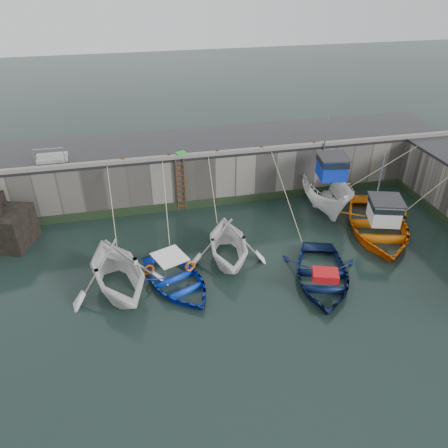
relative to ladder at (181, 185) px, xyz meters
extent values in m
plane|color=black|center=(2.00, -9.91, -1.59)|extent=(120.00, 120.00, 0.00)
cube|color=slate|center=(2.00, 2.59, -0.09)|extent=(30.00, 5.00, 3.00)
cube|color=black|center=(2.00, 2.59, 1.49)|extent=(30.00, 5.00, 0.16)
cube|color=slate|center=(2.00, 0.24, 1.67)|extent=(30.00, 0.30, 0.20)
cube|color=black|center=(2.00, 0.05, -1.34)|extent=(30.00, 0.08, 0.50)
cube|color=black|center=(-9.20, -1.51, -0.64)|extent=(2.96, 2.83, 1.90)
cylinder|color=#3F1E0F|center=(-0.22, 0.01, 0.01)|extent=(0.07, 0.07, 3.20)
cylinder|color=#3F1E0F|center=(0.22, 0.01, 0.01)|extent=(0.07, 0.07, 3.20)
cube|color=#3F1E0F|center=(0.00, -0.01, -1.34)|extent=(0.44, 0.06, 0.05)
cube|color=#3F1E0F|center=(0.00, -0.01, -1.01)|extent=(0.44, 0.06, 0.05)
cube|color=#3F1E0F|center=(0.00, -0.01, -0.68)|extent=(0.44, 0.06, 0.05)
cube|color=#3F1E0F|center=(0.00, -0.01, -0.35)|extent=(0.44, 0.06, 0.05)
cube|color=#3F1E0F|center=(0.00, -0.01, -0.02)|extent=(0.44, 0.06, 0.05)
cube|color=#3F1E0F|center=(0.00, -0.01, 0.31)|extent=(0.44, 0.06, 0.05)
cube|color=#3F1E0F|center=(0.00, -0.01, 0.64)|extent=(0.44, 0.06, 0.05)
cube|color=#3F1E0F|center=(0.00, -0.01, 0.97)|extent=(0.44, 0.06, 0.05)
cube|color=#3F1E0F|center=(0.00, -0.01, 1.30)|extent=(0.44, 0.06, 0.05)
imported|color=silver|center=(-3.74, -6.45, -1.59)|extent=(5.74, 6.24, 2.75)
imported|color=#0C30BA|center=(-1.20, -6.70, -1.59)|extent=(4.76, 5.52, 0.96)
imported|color=white|center=(1.52, -5.27, -1.59)|extent=(4.42, 4.98, 2.42)
imported|color=#0A173F|center=(5.30, -7.87, -1.59)|extent=(5.08, 6.01, 1.06)
imported|color=white|center=(8.36, -1.15, -0.73)|extent=(3.23, 6.53, 2.42)
cube|color=#0C27B9|center=(8.28, -1.75, 1.07)|extent=(1.60, 1.69, 1.20)
cube|color=black|center=(8.28, -1.75, 1.42)|extent=(1.67, 1.75, 0.28)
cube|color=#262628|center=(8.28, -1.75, 1.71)|extent=(1.83, 1.91, 0.08)
cylinder|color=#A5A8AD|center=(8.54, 0.03, 1.97)|extent=(0.08, 0.08, 3.00)
imported|color=orange|center=(9.92, -4.61, -1.27)|extent=(6.41, 7.63, 1.35)
cube|color=silver|center=(9.74, -5.19, 0.01)|extent=(1.79, 1.85, 1.20)
cube|color=black|center=(9.74, -5.19, 0.36)|extent=(1.86, 1.93, 0.28)
cube|color=#262628|center=(9.74, -5.19, 0.65)|extent=(2.04, 2.10, 0.08)
cylinder|color=#A5A8AD|center=(10.28, -3.47, 0.91)|extent=(0.08, 0.08, 3.00)
cube|color=green|center=(0.14, 0.39, 1.70)|extent=(0.67, 0.59, 0.27)
cylinder|color=#A5A8AD|center=(-7.50, 0.69, 2.07)|extent=(0.05, 0.05, 1.00)
cylinder|color=#A5A8AD|center=(-6.00, 0.69, 2.07)|extent=(0.05, 0.05, 1.00)
cylinder|color=#A5A8AD|center=(-6.75, 0.69, 2.53)|extent=(1.50, 0.05, 0.05)
cube|color=gray|center=(-6.75, 1.19, 1.66)|extent=(1.60, 0.35, 0.18)
cube|color=gray|center=(-6.75, 1.54, 1.84)|extent=(1.60, 0.35, 0.18)
cylinder|color=#3F1E0F|center=(-3.00, 0.34, 1.71)|extent=(0.18, 0.18, 0.28)
cylinder|color=#3F1E0F|center=(-0.50, 0.34, 1.71)|extent=(0.18, 0.18, 0.28)
cylinder|color=#3F1E0F|center=(2.20, 0.34, 1.71)|extent=(0.18, 0.18, 0.28)
cylinder|color=#3F1E0F|center=(4.80, 0.34, 1.71)|extent=(0.18, 0.18, 0.28)
cylinder|color=#3F1E0F|center=(8.00, 0.34, 1.71)|extent=(0.18, 0.18, 0.28)
camera|label=1|loc=(-2.49, -22.17, 11.12)|focal=35.00mm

